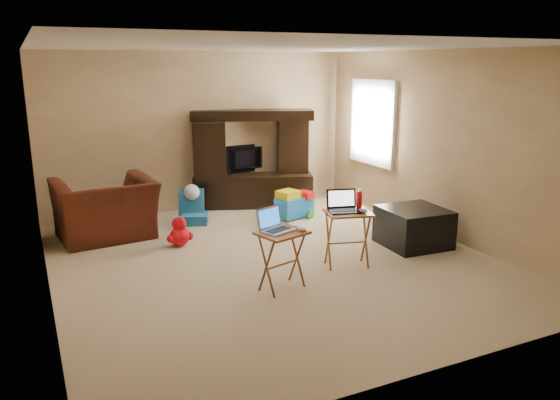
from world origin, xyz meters
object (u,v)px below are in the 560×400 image
push_toy (294,203)px  mouse_left (302,229)px  television (248,159)px  plush_toy (179,231)px  mouse_right (364,211)px  laptop_right (345,202)px  water_bottle (359,200)px  tray_table_right (347,239)px  laptop_left (278,220)px  recliner (105,209)px  entertainment_center (253,159)px  ottoman (414,227)px  child_rocker (194,207)px  tray_table_left (282,261)px

push_toy → mouse_left: 2.76m
television → plush_toy: bearing=37.6°
mouse_left → mouse_right: 0.94m
laptop_right → water_bottle: (0.24, 0.06, -0.02)m
tray_table_right → laptop_left: (-1.00, -0.24, 0.42)m
recliner → entertainment_center: bearing=-169.3°
ottoman → laptop_left: 2.31m
entertainment_center → plush_toy: (-1.65, -1.47, -0.60)m
child_rocker → water_bottle: water_bottle is taller
tray_table_left → recliner: bearing=102.8°
television → ottoman: size_ratio=1.05×
recliner → push_toy: bearing=170.6°
television → tray_table_left: bearing=65.8°
recliner → plush_toy: size_ratio=3.14×
recliner → child_rocker: 1.30m
recliner → laptop_right: 3.30m
push_toy → tray_table_right: (-0.38, -2.12, 0.11)m
ottoman → mouse_left: bearing=-162.8°
ottoman → tray_table_left: tray_table_left is taller
tray_table_left → water_bottle: bearing=0.8°
mouse_left → entertainment_center: bearing=75.7°
entertainment_center → laptop_right: 3.00m
push_toy → mouse_left: size_ratio=4.64×
push_toy → mouse_right: (-0.25, -2.24, 0.47)m
entertainment_center → laptop_left: (-1.08, -3.27, -0.04)m
mouse_right → water_bottle: water_bottle is taller
child_rocker → mouse_left: bearing=-62.3°
child_rocker → recliner: bearing=-151.3°
television → child_rocker: bearing=24.8°
plush_toy → ottoman: 3.05m
plush_toy → child_rocker: bearing=62.4°
child_rocker → entertainment_center: bearing=46.5°
ottoman → tray_table_right: (-1.19, -0.27, 0.08)m
recliner → child_rocker: bearing=-178.2°
water_bottle → plush_toy: bearing=140.3°
ottoman → tray_table_right: bearing=-167.3°
tray_table_right → mouse_right: size_ratio=4.92×
water_bottle → child_rocker: bearing=118.6°
laptop_right → water_bottle: laptop_right is taller
television → child_rocker: (-1.17, -0.74, -0.51)m
plush_toy → entertainment_center: bearing=41.6°
mouse_right → mouse_left: bearing=-166.3°
child_rocker → ottoman: (2.29, -2.20, -0.01)m
recliner → ottoman: size_ratio=1.62×
entertainment_center → mouse_right: entertainment_center is taller
child_rocker → push_toy: child_rocker is taller
laptop_left → laptop_right: (0.96, 0.26, 0.03)m
push_toy → child_rocker: bearing=148.2°
television → laptop_left: (-1.08, -3.46, -0.01)m
television → laptop_right: (-0.11, -3.19, 0.02)m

